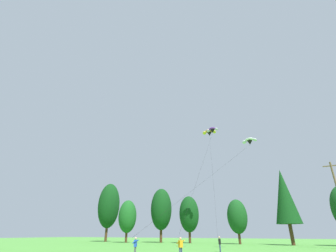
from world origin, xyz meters
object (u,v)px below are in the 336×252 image
Objects in this scene: parafoil_kite_mid_purple at (212,130)px; kite_flyer_mid at (181,246)px; kite_flyer_far at (220,243)px; parafoil_kite_far_orange at (209,132)px; parafoil_kite_high_white at (249,141)px; kite_flyer_near at (135,245)px.

kite_flyer_mid is at bearing -90.77° from parafoil_kite_mid_purple.
kite_flyer_far is (1.25, 8.64, -0.01)m from kite_flyer_mid.
parafoil_kite_far_orange is (-3.92, 25.91, 21.45)m from kite_flyer_mid.
kite_flyer_far is at bearing -77.25° from parafoil_kite_mid_purple.
kite_flyer_mid is 33.87m from parafoil_kite_far_orange.
parafoil_kite_far_orange is at bearing 131.22° from parafoil_kite_high_white.
parafoil_kite_far_orange is (0.36, 26.83, 21.45)m from kite_flyer_near.
kite_flyer_far is 0.10× the size of parafoil_kite_high_white.
parafoil_kite_mid_purple is (-5.30, -1.80, 2.18)m from parafoil_kite_high_white.
kite_flyer_mid is 0.10× the size of parafoil_kite_high_white.
parafoil_kite_high_white is 0.77× the size of parafoil_kite_far_orange.
parafoil_kite_high_white is at bearing 57.06° from kite_flyer_far.
parafoil_kite_far_orange reaches higher than parafoil_kite_mid_purple.
parafoil_kite_high_white is at bearing 70.14° from kite_flyer_mid.
kite_flyer_mid is 1.00× the size of kite_flyer_far.
parafoil_kite_high_white is (9.77, 16.09, 14.29)m from kite_flyer_near.
kite_flyer_mid is at bearing -109.86° from parafoil_kite_high_white.
parafoil_kite_far_orange is at bearing 106.68° from kite_flyer_far.
parafoil_kite_far_orange is at bearing 89.22° from kite_flyer_near.
parafoil_kite_far_orange is (-5.17, 17.27, 21.46)m from kite_flyer_far.
parafoil_kite_far_orange is (-4.10, 12.53, 4.98)m from parafoil_kite_mid_purple.
kite_flyer_mid is (4.29, 0.92, 0.00)m from kite_flyer_near.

